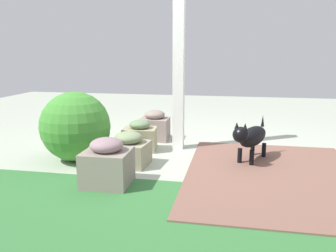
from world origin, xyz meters
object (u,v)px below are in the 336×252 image
Objects in this scene: stone_planter_near at (140,137)px; round_shrub at (75,126)px; stone_planter_mid at (129,150)px; stone_planter_far at (107,164)px; dog at (251,137)px; porch_pillar at (179,60)px; stone_planter_nearest at (155,126)px; terracotta_pot_tall at (72,122)px.

stone_planter_near is 0.56× the size of round_shrub.
stone_planter_mid is 0.62m from stone_planter_far.
porch_pillar is at bearing -25.62° from dog.
dog is (-0.93, 0.45, -0.86)m from porch_pillar.
round_shrub is 2.07m from dog.
stone_planter_far is at bearing 90.63° from stone_planter_near.
stone_planter_mid is (0.03, 1.20, -0.02)m from stone_planter_nearest.
stone_planter_nearest is (0.42, -0.38, -0.97)m from porch_pillar.
terracotta_pot_tall is at bearing -61.95° from round_shrub.
porch_pillar is at bearing -145.87° from round_shrub.
stone_planter_mid is 0.63× the size of dog.
round_shrub reaches higher than stone_planter_nearest.
dog is at bearing -171.46° from round_shrub.
porch_pillar is 2.84× the size of round_shrub.
round_shrub is at bearing -46.64° from stone_planter_far.
dog reaches higher than stone_planter_near.
terracotta_pot_tall reaches higher than dog.
stone_planter_near is 1.39m from terracotta_pot_tall.
stone_planter_far is (0.02, 0.62, 0.03)m from stone_planter_mid.
round_shrub is at bearing -5.39° from stone_planter_mid.
dog reaches higher than stone_planter_mid.
stone_planter_near is 0.87m from round_shrub.
dog is at bearing 162.22° from terracotta_pot_tall.
stone_planter_near reaches higher than stone_planter_mid.
stone_planter_mid is at bearing 93.55° from stone_planter_near.
dog is (-1.41, 0.25, 0.12)m from stone_planter_near.
porch_pillar is at bearing -157.35° from stone_planter_near.
stone_planter_mid is (-0.04, 0.62, -0.00)m from stone_planter_near.
stone_planter_far is 2.23m from terracotta_pot_tall.
round_shrub is 1.33m from terracotta_pot_tall.
terracotta_pot_tall is at bearing -17.78° from dog.
stone_planter_near is 1.24m from stone_planter_far.
porch_pillar is 5.29× the size of stone_planter_nearest.
stone_planter_near is 0.62m from stone_planter_mid.
stone_planter_nearest is 0.97× the size of stone_planter_near.
terracotta_pot_tall is 0.77× the size of dog.
terracotta_pot_tall reaches higher than stone_planter_far.
stone_planter_far is at bearing 35.32° from dog.
stone_planter_mid is 0.57× the size of round_shrub.
terracotta_pot_tall reaches higher than stone_planter_mid.
round_shrub is (0.70, 1.14, 0.21)m from stone_planter_nearest.
terracotta_pot_tall is (1.31, -0.02, -0.00)m from stone_planter_nearest.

